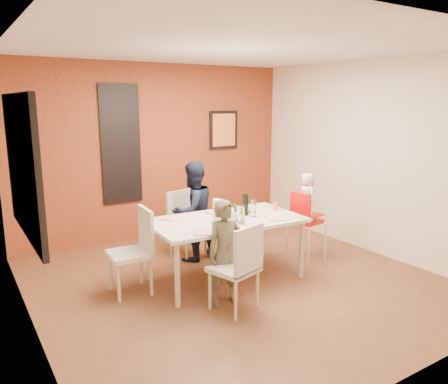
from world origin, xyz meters
TOP-DOWN VIEW (x-y plane):
  - ground at (0.00, 0.00)m, footprint 4.50×4.50m
  - ceiling at (0.00, 0.00)m, footprint 4.50×4.50m
  - wall_back at (0.00, 2.25)m, footprint 4.50×0.02m
  - wall_front at (0.00, -2.25)m, footprint 4.50×0.02m
  - wall_left at (-2.25, 0.00)m, footprint 0.02×4.50m
  - wall_right at (2.25, 0.00)m, footprint 0.02×4.50m
  - brick_accent_wall at (0.00, 2.23)m, footprint 4.50×0.02m
  - picture_window_frame at (-2.22, 0.20)m, footprint 0.05×1.70m
  - picture_window_pane at (-2.21, 0.20)m, footprint 0.02×1.55m
  - glassblock_strip at (-0.60, 2.21)m, footprint 0.55×0.03m
  - glassblock_surround at (-0.60, 2.21)m, footprint 0.60×0.03m
  - art_print_frame at (1.20, 2.21)m, footprint 0.54×0.03m
  - art_print_canvas at (1.20, 2.19)m, footprint 0.44×0.01m
  - dining_table at (-0.06, 0.17)m, footprint 1.85×1.09m
  - chair_near at (-0.39, -0.63)m, footprint 0.53×0.53m
  - chair_far at (-0.09, 1.21)m, footprint 0.50×0.50m
  - chair_left at (-1.10, 0.40)m, footprint 0.47×0.47m
  - high_chair at (1.20, 0.15)m, footprint 0.45×0.45m
  - child_near at (-0.42, -0.39)m, footprint 0.44×0.32m
  - child_far at (-0.07, 0.97)m, footprint 0.75×0.64m
  - toddler at (1.22, 0.15)m, footprint 0.26×0.35m
  - plate_near_left at (-0.54, -0.18)m, footprint 0.31×0.31m
  - plate_far_mid at (-0.00, 0.48)m, footprint 0.24×0.24m
  - plate_near_right at (0.46, -0.14)m, footprint 0.30×0.30m
  - plate_far_left at (-0.60, 0.51)m, footprint 0.28×0.28m
  - salad_bowl_a at (-0.00, 0.08)m, footprint 0.28×0.28m
  - salad_bowl_b at (0.33, 0.32)m, footprint 0.21×0.21m
  - wine_bottle at (0.24, 0.19)m, footprint 0.07×0.07m
  - wine_glass_a at (-0.02, -0.10)m, footprint 0.08×0.08m
  - wine_glass_b at (0.29, 0.09)m, footprint 0.07×0.07m
  - paper_towel_roll at (-0.19, 0.14)m, footprint 0.12×0.12m
  - condiment_red at (0.10, 0.11)m, footprint 0.04×0.04m
  - condiment_green at (0.11, 0.21)m, footprint 0.04×0.04m
  - condiment_brown at (0.03, 0.26)m, footprint 0.03×0.03m
  - sippy_cup at (0.71, 0.19)m, footprint 0.06×0.06m

SIDE VIEW (x-z plane):
  - ground at x=0.00m, z-range 0.00..0.00m
  - chair_far at x=-0.09m, z-range 0.05..0.96m
  - chair_near at x=-0.39m, z-range 0.05..0.98m
  - chair_left at x=-1.10m, z-range 0.06..1.02m
  - child_near at x=-0.42m, z-range 0.00..1.14m
  - high_chair at x=1.20m, z-range 0.10..1.04m
  - child_far at x=-0.07m, z-range 0.00..1.35m
  - dining_table at x=-0.06m, z-range 0.31..1.06m
  - plate_far_left at x=-0.60m, z-range 0.75..0.76m
  - plate_far_mid at x=0.00m, z-range 0.75..0.76m
  - plate_near_left at x=-0.54m, z-range 0.75..0.76m
  - plate_near_right at x=0.46m, z-range 0.75..0.76m
  - salad_bowl_b at x=0.33m, z-range 0.75..0.80m
  - salad_bowl_a at x=0.00m, z-range 0.75..0.81m
  - sippy_cup at x=0.71m, z-range 0.75..0.86m
  - condiment_brown at x=0.03m, z-range 0.75..0.88m
  - condiment_red at x=0.10m, z-range 0.75..0.89m
  - condiment_green at x=0.11m, z-range 0.75..0.90m
  - wine_glass_b at x=0.29m, z-range 0.75..0.96m
  - wine_glass_a at x=-0.02m, z-range 0.75..0.97m
  - toddler at x=1.22m, z-range 0.56..1.20m
  - paper_towel_roll at x=-0.19m, z-range 0.75..1.01m
  - wine_bottle at x=0.24m, z-range 0.75..1.02m
  - wall_back at x=0.00m, z-range 0.00..2.70m
  - wall_front at x=0.00m, z-range 0.00..2.70m
  - wall_left at x=-2.25m, z-range 0.00..2.70m
  - wall_right at x=2.25m, z-range 0.00..2.70m
  - brick_accent_wall at x=0.00m, z-range 0.00..2.70m
  - glassblock_strip at x=-0.60m, z-range 0.65..2.35m
  - glassblock_surround at x=-0.60m, z-range 0.62..2.38m
  - picture_window_frame at x=-2.22m, z-range 0.90..2.20m
  - picture_window_pane at x=-2.21m, z-range 0.98..2.12m
  - art_print_frame at x=1.20m, z-range 1.33..1.97m
  - art_print_canvas at x=1.20m, z-range 1.38..1.92m
  - ceiling at x=0.00m, z-range 2.69..2.71m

